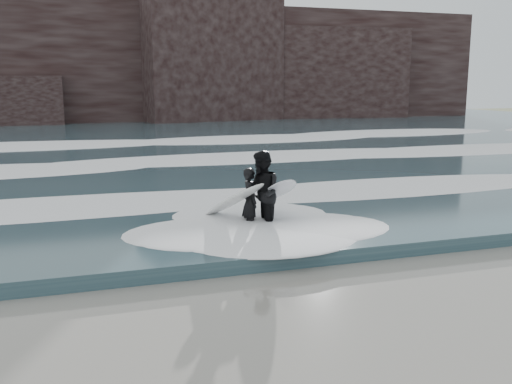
# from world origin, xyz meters

# --- Properties ---
(ground) EXTENTS (120.00, 120.00, 0.00)m
(ground) POSITION_xyz_m (0.00, 0.00, 0.00)
(ground) COLOR olive
(ground) RESTS_ON ground
(sea) EXTENTS (90.00, 52.00, 0.30)m
(sea) POSITION_xyz_m (0.00, 29.00, 0.15)
(sea) COLOR #2C464F
(sea) RESTS_ON ground
(headland) EXTENTS (70.00, 9.00, 10.00)m
(headland) POSITION_xyz_m (0.00, 46.00, 5.00)
(headland) COLOR black
(headland) RESTS_ON ground
(foam_near) EXTENTS (60.00, 3.20, 0.20)m
(foam_near) POSITION_xyz_m (0.00, 9.00, 0.40)
(foam_near) COLOR white
(foam_near) RESTS_ON sea
(foam_mid) EXTENTS (60.00, 4.00, 0.24)m
(foam_mid) POSITION_xyz_m (0.00, 16.00, 0.42)
(foam_mid) COLOR white
(foam_mid) RESTS_ON sea
(foam_far) EXTENTS (60.00, 4.80, 0.30)m
(foam_far) POSITION_xyz_m (0.00, 25.00, 0.45)
(foam_far) COLOR white
(foam_far) RESTS_ON sea
(surfer_left) EXTENTS (1.37, 2.17, 1.54)m
(surfer_left) POSITION_xyz_m (1.04, 5.77, 0.78)
(surfer_left) COLOR black
(surfer_left) RESTS_ON ground
(surfer_right) EXTENTS (1.28, 2.25, 1.95)m
(surfer_right) POSITION_xyz_m (1.42, 5.51, 0.98)
(surfer_right) COLOR black
(surfer_right) RESTS_ON ground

